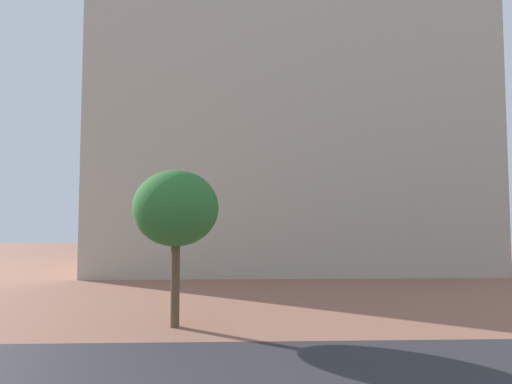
% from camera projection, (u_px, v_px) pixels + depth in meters
% --- Properties ---
extents(landmark_building, '(28.25, 14.26, 37.66)m').
position_uv_depth(landmark_building, '(288.00, 125.00, 35.17)').
color(landmark_building, '#B2A893').
rests_on(landmark_building, ground_plane).
extents(tree_curb_far, '(3.09, 3.09, 5.65)m').
position_uv_depth(tree_curb_far, '(176.00, 209.00, 15.68)').
color(tree_curb_far, brown).
rests_on(tree_curb_far, ground_plane).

